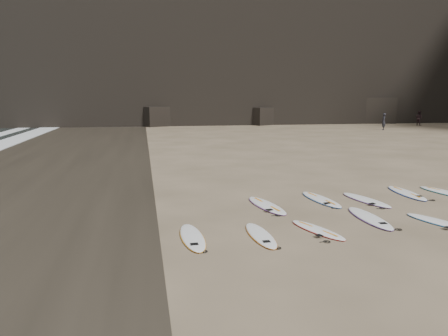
{
  "coord_description": "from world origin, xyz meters",
  "views": [
    {
      "loc": [
        -7.37,
        -12.1,
        3.9
      ],
      "look_at": [
        -4.74,
        2.04,
        1.5
      ],
      "focal_mm": 35.0,
      "sensor_mm": 36.0,
      "label": 1
    }
  ],
  "objects_px": {
    "surfboard_1": "(317,230)",
    "person_a": "(384,122)",
    "person_b": "(419,118)",
    "surfboard_5": "(267,205)",
    "surfboard_8": "(406,193)",
    "surfboard_11": "(192,237)",
    "surfboard_0": "(261,235)",
    "surfboard_3": "(440,222)",
    "surfboard_7": "(366,200)",
    "surfboard_2": "(369,218)",
    "surfboard_6": "(321,199)",
    "surfboard_9": "(447,193)"
  },
  "relations": [
    {
      "from": "surfboard_3",
      "to": "surfboard_11",
      "type": "height_order",
      "value": "surfboard_11"
    },
    {
      "from": "surfboard_5",
      "to": "person_a",
      "type": "bearing_deg",
      "value": 44.65
    },
    {
      "from": "surfboard_1",
      "to": "surfboard_7",
      "type": "xyz_separation_m",
      "value": [
        3.22,
        3.13,
        0.01
      ]
    },
    {
      "from": "surfboard_2",
      "to": "surfboard_11",
      "type": "xyz_separation_m",
      "value": [
        -5.77,
        -0.86,
        -0.0
      ]
    },
    {
      "from": "surfboard_0",
      "to": "surfboard_11",
      "type": "bearing_deg",
      "value": 173.39
    },
    {
      "from": "surfboard_3",
      "to": "surfboard_11",
      "type": "xyz_separation_m",
      "value": [
        -7.67,
        -0.03,
        0.0
      ]
    },
    {
      "from": "surfboard_3",
      "to": "surfboard_7",
      "type": "bearing_deg",
      "value": 85.74
    },
    {
      "from": "surfboard_1",
      "to": "person_b",
      "type": "distance_m",
      "value": 50.58
    },
    {
      "from": "surfboard_3",
      "to": "surfboard_8",
      "type": "xyz_separation_m",
      "value": [
        1.38,
        3.88,
        0.01
      ]
    },
    {
      "from": "surfboard_5",
      "to": "person_a",
      "type": "relative_size",
      "value": 1.43
    },
    {
      "from": "person_a",
      "to": "surfboard_5",
      "type": "bearing_deg",
      "value": -13.88
    },
    {
      "from": "surfboard_1",
      "to": "surfboard_5",
      "type": "bearing_deg",
      "value": 83.76
    },
    {
      "from": "surfboard_5",
      "to": "surfboard_7",
      "type": "relative_size",
      "value": 1.07
    },
    {
      "from": "surfboard_8",
      "to": "surfboard_9",
      "type": "xyz_separation_m",
      "value": [
        1.64,
        -0.27,
        -0.0
      ]
    },
    {
      "from": "surfboard_3",
      "to": "person_a",
      "type": "height_order",
      "value": "person_a"
    },
    {
      "from": "person_b",
      "to": "surfboard_6",
      "type": "bearing_deg",
      "value": 119.33
    },
    {
      "from": "surfboard_1",
      "to": "person_a",
      "type": "bearing_deg",
      "value": 38.32
    },
    {
      "from": "person_a",
      "to": "surfboard_8",
      "type": "bearing_deg",
      "value": -6.58
    },
    {
      "from": "person_a",
      "to": "surfboard_1",
      "type": "bearing_deg",
      "value": -10.59
    },
    {
      "from": "surfboard_8",
      "to": "surfboard_11",
      "type": "bearing_deg",
      "value": -152.89
    },
    {
      "from": "surfboard_11",
      "to": "person_b",
      "type": "distance_m",
      "value": 52.88
    },
    {
      "from": "surfboard_5",
      "to": "surfboard_6",
      "type": "distance_m",
      "value": 2.32
    },
    {
      "from": "surfboard_5",
      "to": "surfboard_8",
      "type": "relative_size",
      "value": 1.01
    },
    {
      "from": "surfboard_6",
      "to": "surfboard_2",
      "type": "bearing_deg",
      "value": -85.1
    },
    {
      "from": "person_a",
      "to": "person_b",
      "type": "xyz_separation_m",
      "value": [
        8.69,
        6.22,
        -0.01
      ]
    },
    {
      "from": "surfboard_6",
      "to": "surfboard_0",
      "type": "bearing_deg",
      "value": -138.5
    },
    {
      "from": "surfboard_2",
      "to": "surfboard_8",
      "type": "height_order",
      "value": "same"
    },
    {
      "from": "surfboard_6",
      "to": "person_b",
      "type": "bearing_deg",
      "value": 45.4
    },
    {
      "from": "surfboard_7",
      "to": "person_a",
      "type": "relative_size",
      "value": 1.34
    },
    {
      "from": "surfboard_2",
      "to": "surfboard_5",
      "type": "relative_size",
      "value": 0.99
    },
    {
      "from": "surfboard_5",
      "to": "surfboard_0",
      "type": "bearing_deg",
      "value": -118.03
    },
    {
      "from": "surfboard_2",
      "to": "person_a",
      "type": "bearing_deg",
      "value": 60.86
    },
    {
      "from": "surfboard_2",
      "to": "surfboard_3",
      "type": "height_order",
      "value": "surfboard_2"
    },
    {
      "from": "surfboard_6",
      "to": "person_b",
      "type": "height_order",
      "value": "person_b"
    },
    {
      "from": "surfboard_0",
      "to": "surfboard_7",
      "type": "height_order",
      "value": "surfboard_7"
    },
    {
      "from": "surfboard_2",
      "to": "person_a",
      "type": "relative_size",
      "value": 1.42
    },
    {
      "from": "surfboard_0",
      "to": "surfboard_2",
      "type": "bearing_deg",
      "value": 13.49
    },
    {
      "from": "surfboard_7",
      "to": "person_a",
      "type": "distance_m",
      "value": 36.13
    },
    {
      "from": "surfboard_5",
      "to": "person_b",
      "type": "bearing_deg",
      "value": 40.71
    },
    {
      "from": "surfboard_8",
      "to": "surfboard_5",
      "type": "bearing_deg",
      "value": -167.84
    },
    {
      "from": "surfboard_5",
      "to": "person_b",
      "type": "xyz_separation_m",
      "value": [
        31.35,
        37.19,
        0.9
      ]
    },
    {
      "from": "person_b",
      "to": "surfboard_5",
      "type": "bearing_deg",
      "value": 117.61
    },
    {
      "from": "surfboard_7",
      "to": "surfboard_0",
      "type": "bearing_deg",
      "value": -157.79
    },
    {
      "from": "surfboard_3",
      "to": "surfboard_11",
      "type": "distance_m",
      "value": 7.67
    },
    {
      "from": "surfboard_3",
      "to": "surfboard_9",
      "type": "relative_size",
      "value": 0.88
    },
    {
      "from": "surfboard_3",
      "to": "person_b",
      "type": "height_order",
      "value": "person_b"
    },
    {
      "from": "surfboard_5",
      "to": "surfboard_7",
      "type": "bearing_deg",
      "value": -7.45
    },
    {
      "from": "surfboard_1",
      "to": "person_b",
      "type": "height_order",
      "value": "person_b"
    },
    {
      "from": "surfboard_8",
      "to": "surfboard_2",
      "type": "bearing_deg",
      "value": -133.32
    },
    {
      "from": "surfboard_0",
      "to": "person_b",
      "type": "xyz_separation_m",
      "value": [
        32.43,
        40.38,
        0.91
      ]
    }
  ]
}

